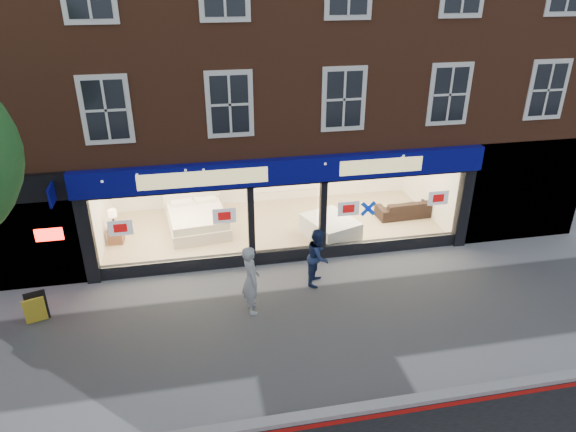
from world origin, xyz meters
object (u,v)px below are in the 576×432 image
object	(u,v)px
a_board	(36,308)
pedestrian_blue	(318,256)
sofa	(406,208)
pedestrian_grey	(251,280)
mattress_stack	(330,228)
display_bed	(197,219)

from	to	relation	value
a_board	pedestrian_blue	distance (m)	7.24
sofa	pedestrian_grey	world-z (taller)	pedestrian_grey
mattress_stack	pedestrian_grey	xyz separation A→B (m)	(-2.97, -3.28, 0.49)
a_board	pedestrian_grey	size ratio (longest dim) A/B	0.42
a_board	pedestrian_grey	distance (m)	5.30
display_bed	mattress_stack	xyz separation A→B (m)	(4.15, -1.45, -0.03)
pedestrian_blue	sofa	bearing A→B (deg)	-23.22
sofa	a_board	world-z (taller)	a_board
display_bed	pedestrian_grey	distance (m)	4.90
display_bed	pedestrian_grey	world-z (taller)	pedestrian_grey
sofa	pedestrian_blue	xyz separation A→B (m)	(-3.99, -3.36, 0.42)
display_bed	pedestrian_blue	world-z (taller)	pedestrian_blue
display_bed	pedestrian_blue	bearing A→B (deg)	-56.37
display_bed	mattress_stack	distance (m)	4.40
a_board	pedestrian_grey	world-z (taller)	pedestrian_grey
display_bed	sofa	bearing A→B (deg)	-9.64
sofa	pedestrian_blue	bearing A→B (deg)	37.48
a_board	pedestrian_blue	size ratio (longest dim) A/B	0.47
mattress_stack	pedestrian_blue	world-z (taller)	pedestrian_blue
display_bed	mattress_stack	world-z (taller)	display_bed
display_bed	pedestrian_grey	xyz separation A→B (m)	(1.19, -4.73, 0.46)
mattress_stack	sofa	bearing A→B (deg)	19.06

